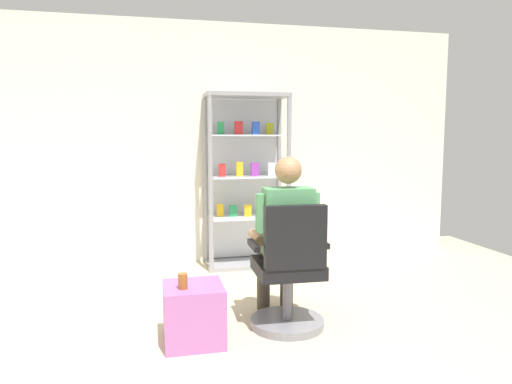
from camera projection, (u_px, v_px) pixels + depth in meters
back_wall at (207, 144)px, 5.37m from camera, size 6.00×0.10×2.70m
display_cabinet_main at (245, 179)px, 5.28m from camera, size 0.90×0.45×1.90m
office_chair at (289, 278)px, 3.50m from camera, size 0.57×0.56×0.96m
seated_shopkeeper at (284, 231)px, 3.62m from camera, size 0.49×0.57×1.29m
storage_crate at (194, 314)px, 3.30m from camera, size 0.41×0.41×0.41m
tea_glass at (183, 281)px, 3.19m from camera, size 0.06×0.06×0.11m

